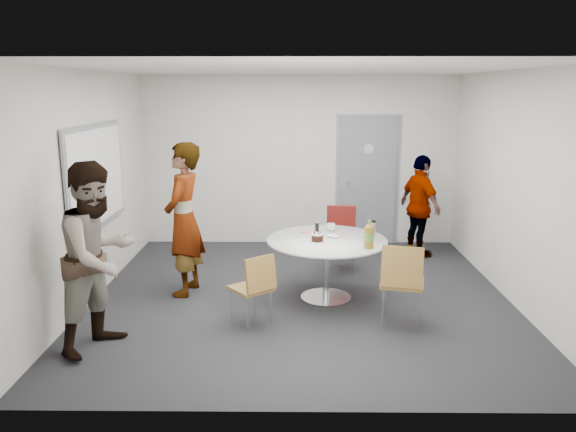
{
  "coord_description": "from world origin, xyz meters",
  "views": [
    {
      "loc": [
        -0.09,
        -6.46,
        2.49
      ],
      "look_at": [
        -0.16,
        0.25,
        0.96
      ],
      "focal_mm": 35.0,
      "sensor_mm": 36.0,
      "label": 1
    }
  ],
  "objects_px": {
    "chair_near_left": "(255,284)",
    "person_main": "(184,220)",
    "table": "(329,248)",
    "chair_far": "(341,231)",
    "person_right": "(420,206)",
    "chair_near_right": "(402,277)",
    "person_left": "(98,257)",
    "whiteboard": "(97,176)",
    "door": "(367,181)"
  },
  "relations": [
    {
      "from": "whiteboard",
      "to": "door",
      "type": "bearing_deg",
      "value": 32.66
    },
    {
      "from": "door",
      "to": "person_main",
      "type": "xyz_separation_m",
      "value": [
        -2.52,
        -2.35,
        -0.09
      ]
    },
    {
      "from": "chair_near_left",
      "to": "chair_far",
      "type": "bearing_deg",
      "value": 23.26
    },
    {
      "from": "table",
      "to": "person_right",
      "type": "height_order",
      "value": "person_right"
    },
    {
      "from": "whiteboard",
      "to": "person_right",
      "type": "relative_size",
      "value": 1.24
    },
    {
      "from": "table",
      "to": "person_right",
      "type": "relative_size",
      "value": 0.93
    },
    {
      "from": "person_left",
      "to": "person_main",
      "type": "bearing_deg",
      "value": 6.72
    },
    {
      "from": "chair_near_left",
      "to": "person_main",
      "type": "xyz_separation_m",
      "value": [
        -0.93,
        1.01,
        0.45
      ]
    },
    {
      "from": "chair_near_left",
      "to": "person_left",
      "type": "height_order",
      "value": "person_left"
    },
    {
      "from": "whiteboard",
      "to": "chair_near_right",
      "type": "xyz_separation_m",
      "value": [
        3.51,
        -1.1,
        -0.88
      ]
    },
    {
      "from": "door",
      "to": "whiteboard",
      "type": "height_order",
      "value": "door"
    },
    {
      "from": "table",
      "to": "person_main",
      "type": "bearing_deg",
      "value": 173.67
    },
    {
      "from": "chair_near_left",
      "to": "person_left",
      "type": "xyz_separation_m",
      "value": [
        -1.46,
        -0.48,
        0.44
      ]
    },
    {
      "from": "whiteboard",
      "to": "chair_far",
      "type": "xyz_separation_m",
      "value": [
        3.03,
        0.9,
        -0.91
      ]
    },
    {
      "from": "chair_near_right",
      "to": "person_left",
      "type": "height_order",
      "value": "person_left"
    },
    {
      "from": "person_left",
      "to": "whiteboard",
      "type": "bearing_deg",
      "value": 44.51
    },
    {
      "from": "chair_far",
      "to": "person_right",
      "type": "relative_size",
      "value": 0.58
    },
    {
      "from": "chair_far",
      "to": "person_right",
      "type": "distance_m",
      "value": 1.39
    },
    {
      "from": "whiteboard",
      "to": "chair_near_left",
      "type": "distance_m",
      "value": 2.44
    },
    {
      "from": "table",
      "to": "person_left",
      "type": "xyz_separation_m",
      "value": [
        -2.28,
        -1.3,
        0.28
      ]
    },
    {
      "from": "table",
      "to": "chair_near_right",
      "type": "xyz_separation_m",
      "value": [
        0.71,
        -0.84,
        -0.08
      ]
    },
    {
      "from": "whiteboard",
      "to": "person_right",
      "type": "height_order",
      "value": "whiteboard"
    },
    {
      "from": "person_main",
      "to": "person_right",
      "type": "distance_m",
      "value": 3.59
    },
    {
      "from": "chair_near_left",
      "to": "chair_far",
      "type": "xyz_separation_m",
      "value": [
        1.06,
        1.98,
        0.06
      ]
    },
    {
      "from": "chair_near_right",
      "to": "person_right",
      "type": "distance_m",
      "value": 2.74
    },
    {
      "from": "chair_near_right",
      "to": "person_right",
      "type": "bearing_deg",
      "value": 87.6
    },
    {
      "from": "table",
      "to": "person_left",
      "type": "height_order",
      "value": "person_left"
    },
    {
      "from": "whiteboard",
      "to": "person_main",
      "type": "distance_m",
      "value": 1.16
    },
    {
      "from": "door",
      "to": "chair_far",
      "type": "height_order",
      "value": "door"
    },
    {
      "from": "whiteboard",
      "to": "chair_near_right",
      "type": "bearing_deg",
      "value": -17.38
    },
    {
      "from": "table",
      "to": "chair_far",
      "type": "xyz_separation_m",
      "value": [
        0.24,
        1.17,
        -0.1
      ]
    },
    {
      "from": "chair_near_right",
      "to": "person_main",
      "type": "bearing_deg",
      "value": 170.89
    },
    {
      "from": "door",
      "to": "person_left",
      "type": "xyz_separation_m",
      "value": [
        -3.05,
        -3.84,
        -0.11
      ]
    },
    {
      "from": "door",
      "to": "chair_near_right",
      "type": "bearing_deg",
      "value": -90.94
    },
    {
      "from": "chair_near_left",
      "to": "person_main",
      "type": "relative_size",
      "value": 0.43
    },
    {
      "from": "chair_near_left",
      "to": "whiteboard",
      "type": "bearing_deg",
      "value": 112.92
    },
    {
      "from": "chair_near_right",
      "to": "person_left",
      "type": "bearing_deg",
      "value": -157.68
    },
    {
      "from": "table",
      "to": "person_right",
      "type": "distance_m",
      "value": 2.31
    },
    {
      "from": "table",
      "to": "chair_far",
      "type": "distance_m",
      "value": 1.19
    },
    {
      "from": "table",
      "to": "chair_near_right",
      "type": "height_order",
      "value": "table"
    },
    {
      "from": "whiteboard",
      "to": "table",
      "type": "bearing_deg",
      "value": -5.34
    },
    {
      "from": "whiteboard",
      "to": "chair_near_right",
      "type": "relative_size",
      "value": 2.05
    },
    {
      "from": "table",
      "to": "person_left",
      "type": "relative_size",
      "value": 0.78
    },
    {
      "from": "person_right",
      "to": "chair_far",
      "type": "bearing_deg",
      "value": 93.79
    },
    {
      "from": "table",
      "to": "chair_near_left",
      "type": "distance_m",
      "value": 1.17
    },
    {
      "from": "table",
      "to": "chair_near_right",
      "type": "distance_m",
      "value": 1.1
    },
    {
      "from": "table",
      "to": "chair_near_left",
      "type": "bearing_deg",
      "value": -135.4
    },
    {
      "from": "person_main",
      "to": "person_right",
      "type": "xyz_separation_m",
      "value": [
        3.21,
        1.59,
        -0.17
      ]
    },
    {
      "from": "person_left",
      "to": "person_right",
      "type": "height_order",
      "value": "person_left"
    },
    {
      "from": "table",
      "to": "chair_near_left",
      "type": "height_order",
      "value": "table"
    }
  ]
}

